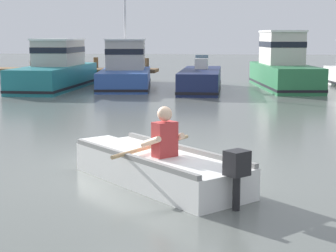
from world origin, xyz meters
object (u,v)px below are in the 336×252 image
at_px(moored_boat_teal, 56,70).
at_px(moored_boat_green, 283,67).
at_px(moored_boat_navy, 201,80).
at_px(moored_boat_blue, 126,69).
at_px(rowboat_with_person, 156,166).

height_order(moored_boat_teal, moored_boat_green, moored_boat_green).
bearing_deg(moored_boat_navy, moored_boat_blue, 163.48).
bearing_deg(moored_boat_green, moored_boat_blue, -176.63).
bearing_deg(moored_boat_teal, moored_boat_navy, -0.20).
bearing_deg(moored_boat_green, moored_boat_navy, -157.99).
distance_m(rowboat_with_person, moored_boat_blue, 15.89).
relative_size(rowboat_with_person, moored_boat_navy, 0.53).
relative_size(rowboat_with_person, moored_boat_teal, 0.47).
relative_size(moored_boat_navy, moored_boat_green, 0.89).
height_order(moored_boat_blue, moored_boat_navy, moored_boat_blue).
bearing_deg(moored_boat_blue, moored_boat_teal, -160.97).
bearing_deg(rowboat_with_person, moored_boat_teal, 113.49).
xyz_separation_m(moored_boat_teal, moored_boat_navy, (6.16, -0.02, -0.38)).
xyz_separation_m(moored_boat_blue, moored_boat_green, (6.79, 0.40, 0.13)).
bearing_deg(rowboat_with_person, moored_boat_navy, 90.61).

